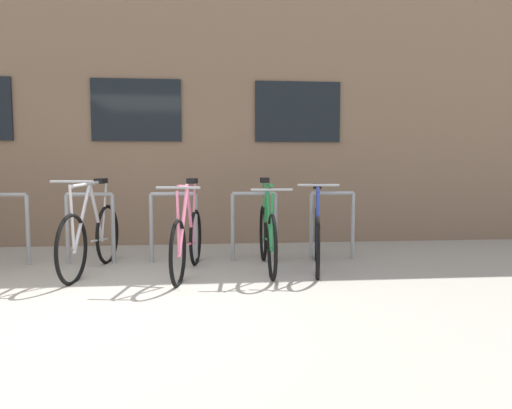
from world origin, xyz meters
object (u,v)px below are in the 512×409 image
object	(u,v)px
bicycle_pink	(188,239)
bicycle_green	(267,235)
bicycle_blue	(317,236)
bicycle_silver	(91,237)

from	to	relation	value
bicycle_pink	bicycle_green	xyz separation A→B (m)	(0.91, 0.19, 0.01)
bicycle_blue	bicycle_pink	bearing A→B (deg)	-173.78
bicycle_pink	bicycle_silver	size ratio (longest dim) A/B	0.96
bicycle_silver	bicycle_green	size ratio (longest dim) A/B	1.01
bicycle_pink	bicycle_green	world-z (taller)	same
bicycle_silver	bicycle_blue	bearing A→B (deg)	-0.58
bicycle_silver	bicycle_green	world-z (taller)	bicycle_green
bicycle_pink	bicycle_silver	bearing A→B (deg)	170.06
bicycle_silver	bicycle_blue	distance (m)	2.57
bicycle_green	bicycle_pink	bearing A→B (deg)	-168.47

